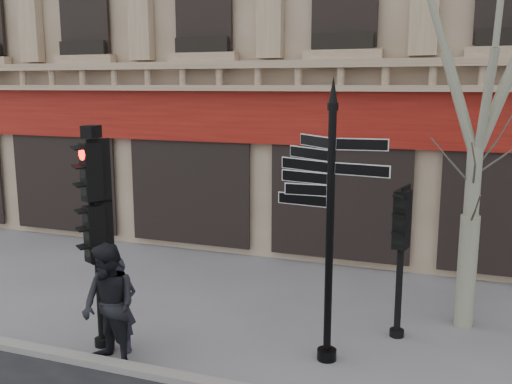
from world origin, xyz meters
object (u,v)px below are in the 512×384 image
pedestrian_a (119,306)px  traffic_signal_secondary (401,236)px  plane_tree (486,7)px  traffic_signal_main (95,210)px  fingerpost (331,175)px  pedestrian_b (109,306)px

pedestrian_a → traffic_signal_secondary: bearing=9.4°
plane_tree → pedestrian_a: 7.86m
traffic_signal_main → plane_tree: plane_tree is taller
fingerpost → traffic_signal_main: size_ratio=1.21×
pedestrian_b → traffic_signal_secondary: bearing=53.7°
traffic_signal_secondary → plane_tree: bearing=50.1°
fingerpost → pedestrian_a: 4.08m
traffic_signal_secondary → pedestrian_a: 4.89m
traffic_signal_secondary → pedestrian_b: 4.96m
traffic_signal_main → traffic_signal_secondary: (4.67, 2.11, -0.53)m
traffic_signal_main → plane_tree: 7.29m
traffic_signal_main → pedestrian_a: traffic_signal_main is taller
fingerpost → traffic_signal_main: fingerpost is taller
fingerpost → traffic_signal_secondary: fingerpost is taller
traffic_signal_secondary → plane_tree: plane_tree is taller
fingerpost → pedestrian_b: size_ratio=2.28×
traffic_signal_secondary → pedestrian_a: bearing=-142.2°
fingerpost → pedestrian_b: 4.00m
pedestrian_b → fingerpost: bearing=44.3°
fingerpost → pedestrian_a: (-3.30, -0.89, -2.23)m
fingerpost → plane_tree: (2.06, 2.18, 2.62)m
pedestrian_a → pedestrian_b: (0.14, -0.47, 0.19)m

